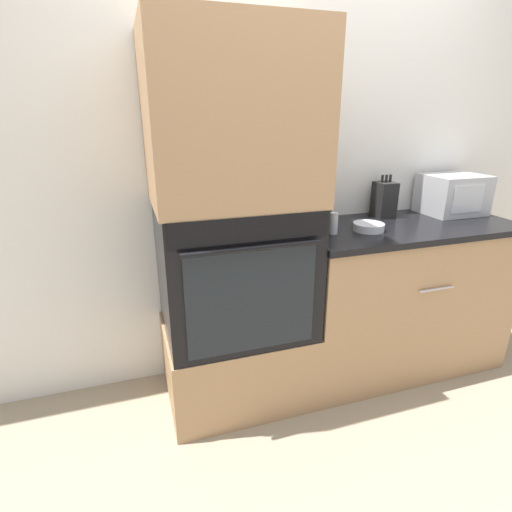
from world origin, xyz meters
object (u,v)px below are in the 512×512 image
at_px(wall_oven, 235,268).
at_px(knife_block, 384,199).
at_px(condiment_jar_mid, 328,214).
at_px(condiment_jar_far, 333,223).
at_px(bowl, 369,227).
at_px(microwave, 452,194).
at_px(condiment_jar_near, 314,211).

distance_m(wall_oven, knife_block, 1.06).
xyz_separation_m(condiment_jar_mid, condiment_jar_far, (-0.12, -0.28, 0.02)).
height_order(wall_oven, bowl, wall_oven).
relative_size(bowl, condiment_jar_mid, 2.56).
bearing_deg(knife_block, condiment_jar_mid, 172.97).
xyz_separation_m(microwave, knife_block, (-0.46, 0.06, -0.01)).
height_order(condiment_jar_near, condiment_jar_far, condiment_jar_far).
relative_size(knife_block, condiment_jar_mid, 3.93).
relative_size(microwave, knife_block, 1.41).
distance_m(microwave, condiment_jar_near, 0.92).
distance_m(knife_block, condiment_jar_near, 0.45).
bearing_deg(knife_block, wall_oven, -169.07).
height_order(knife_block, condiment_jar_far, knife_block).
relative_size(microwave, condiment_jar_mid, 5.54).
distance_m(bowl, condiment_jar_mid, 0.31).
distance_m(condiment_jar_near, condiment_jar_far, 0.30).
height_order(condiment_jar_near, condiment_jar_mid, condiment_jar_near).
bearing_deg(knife_block, microwave, -7.32).
relative_size(bowl, condiment_jar_near, 1.49).
distance_m(microwave, bowl, 0.76).
distance_m(wall_oven, bowl, 0.77).
xyz_separation_m(wall_oven, condiment_jar_far, (0.53, -0.05, 0.21)).
xyz_separation_m(condiment_jar_near, condiment_jar_mid, (0.09, -0.01, -0.02)).
relative_size(wall_oven, knife_block, 2.91).
bearing_deg(condiment_jar_mid, wall_oven, -159.90).
xyz_separation_m(knife_block, condiment_jar_far, (-0.48, -0.24, -0.05)).
bearing_deg(wall_oven, bowl, -4.11).
relative_size(wall_oven, microwave, 2.06).
relative_size(microwave, condiment_jar_far, 3.17).
distance_m(microwave, knife_block, 0.47).
relative_size(knife_block, bowl, 1.53).
relative_size(microwave, bowl, 2.16).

